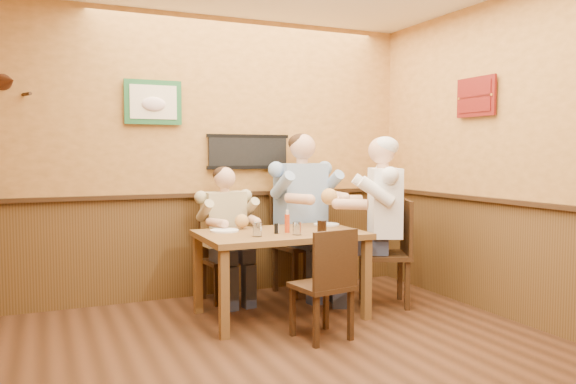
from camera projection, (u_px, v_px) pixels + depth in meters
name	position (u px, v px, depth m)	size (l,w,h in m)	color
room	(279.00, 112.00, 3.40)	(5.02, 5.03, 2.81)	#341D0F
dining_table	(280.00, 242.00, 4.91)	(1.40, 0.90, 0.75)	brown
chair_back_left	(224.00, 259.00, 5.45)	(0.38, 0.38, 0.82)	#3A2412
chair_back_right	(301.00, 243.00, 5.75)	(0.47, 0.47, 1.03)	#3A2412
chair_right_end	(384.00, 252.00, 5.30)	(0.46, 0.46, 1.00)	#3A2412
chair_near_side	(321.00, 283.00, 4.34)	(0.40, 0.40, 0.86)	#3A2412
diner_tan_shirt	(224.00, 241.00, 5.44)	(0.54, 0.54, 1.17)	#CDBE8D
diner_blue_polo	(301.00, 222.00, 5.73)	(0.68, 0.68, 1.47)	#819DC2
diner_white_elder	(384.00, 230.00, 5.28)	(0.66, 0.66, 1.43)	white
water_glass_left	(257.00, 229.00, 4.62)	(0.08, 0.08, 0.12)	silver
water_glass_mid	(297.00, 228.00, 4.71)	(0.07, 0.07, 0.11)	silver
cola_tumbler	(322.00, 227.00, 4.84)	(0.08, 0.08, 0.11)	black
hot_sauce_bottle	(287.00, 222.00, 4.85)	(0.04, 0.04, 0.18)	red
salt_shaker	(277.00, 228.00, 4.84)	(0.03, 0.03, 0.08)	silver
pepper_shaker	(276.00, 229.00, 4.78)	(0.03, 0.03, 0.09)	black
plate_far_left	(224.00, 230.00, 4.92)	(0.25, 0.25, 0.02)	white
plate_far_right	(326.00, 224.00, 5.34)	(0.24, 0.24, 0.02)	white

